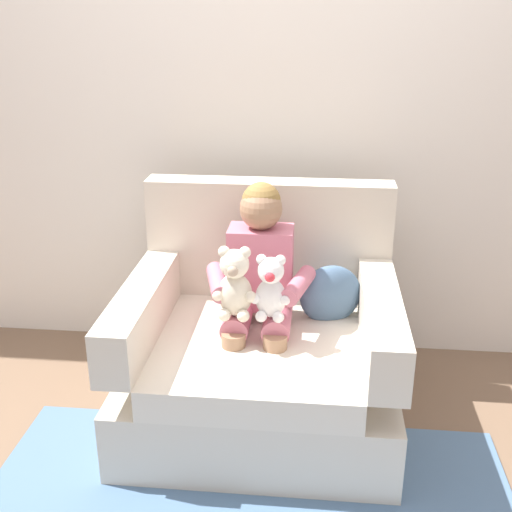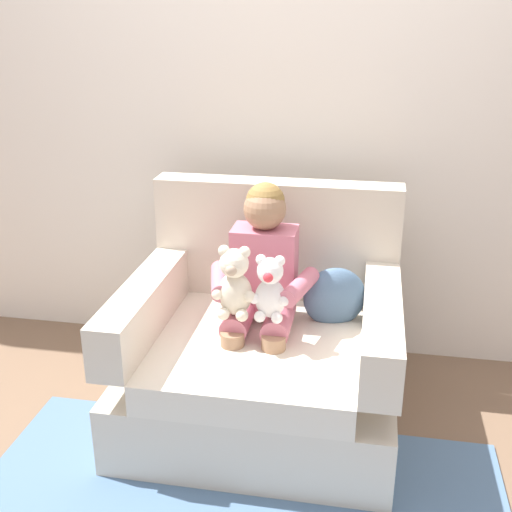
# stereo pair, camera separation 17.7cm
# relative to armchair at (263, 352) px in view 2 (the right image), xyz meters

# --- Properties ---
(ground_plane) EXTENTS (8.00, 8.00, 0.00)m
(ground_plane) POSITION_rel_armchair_xyz_m (0.00, -0.05, -0.29)
(ground_plane) COLOR brown
(back_wall) EXTENTS (6.00, 0.10, 2.60)m
(back_wall) POSITION_rel_armchair_xyz_m (0.00, 0.68, 1.01)
(back_wall) COLOR silver
(back_wall) RESTS_ON ground
(armchair) EXTENTS (1.07, 0.94, 0.93)m
(armchair) POSITION_rel_armchair_xyz_m (0.00, 0.00, 0.00)
(armchair) COLOR beige
(armchair) RESTS_ON ground
(seated_child) EXTENTS (0.45, 0.39, 0.82)m
(seated_child) POSITION_rel_armchair_xyz_m (-0.01, 0.03, 0.33)
(seated_child) COLOR #C66B7F
(seated_child) RESTS_ON armchair
(plush_white) EXTENTS (0.15, 0.12, 0.26)m
(plush_white) POSITION_rel_armchair_xyz_m (0.05, -0.12, 0.34)
(plush_white) COLOR white
(plush_white) RESTS_ON armchair
(plush_cream) EXTENTS (0.17, 0.14, 0.29)m
(plush_cream) POSITION_rel_armchair_xyz_m (-0.09, -0.12, 0.36)
(plush_cream) COLOR silver
(plush_cream) RESTS_ON armchair
(throw_pillow) EXTENTS (0.28, 0.18, 0.26)m
(throw_pillow) POSITION_rel_armchair_xyz_m (0.28, 0.13, 0.21)
(throw_pillow) COLOR slate
(throw_pillow) RESTS_ON armchair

